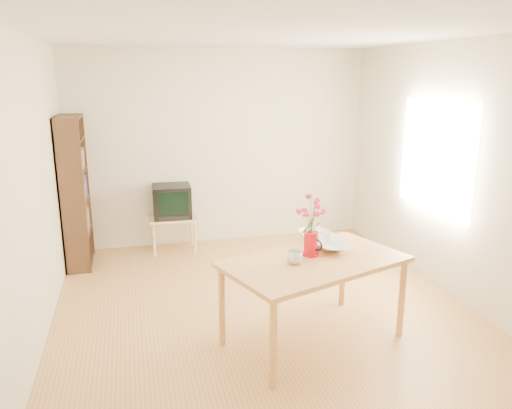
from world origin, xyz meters
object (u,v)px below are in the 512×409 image
object	(u,v)px
table	(315,268)
mug	(294,257)
bowl	(324,222)
television	(172,201)
pitcher	(311,245)

from	to	relation	value
table	mug	distance (m)	0.24
table	bowl	xyz separation A→B (m)	(0.21, 0.34, 0.29)
bowl	table	bearing A→B (deg)	-121.24
mug	television	bearing A→B (deg)	-109.70
pitcher	television	size ratio (longest dim) A/B	0.43
table	mug	xyz separation A→B (m)	(-0.19, -0.04, 0.13)
table	pitcher	world-z (taller)	pitcher
bowl	television	bearing A→B (deg)	116.90
table	pitcher	size ratio (longest dim) A/B	8.05
pitcher	bowl	world-z (taller)	bowl
pitcher	mug	world-z (taller)	pitcher
table	television	distance (m)	2.82
mug	television	world-z (taller)	television
pitcher	television	distance (m)	2.73
mug	table	bearing A→B (deg)	155.52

